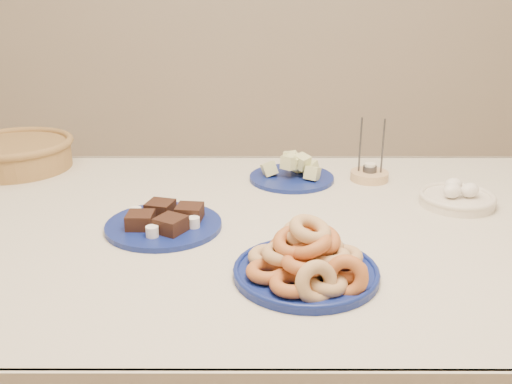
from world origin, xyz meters
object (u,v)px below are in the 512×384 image
(brownie_plate, at_px, (164,222))
(egg_bowl, at_px, (457,197))
(candle_holder, at_px, (369,174))
(dining_table, at_px, (256,263))
(melon_plate, at_px, (293,172))
(donut_platter, at_px, (308,262))
(wicker_basket, at_px, (16,153))

(brownie_plate, bearing_deg, egg_bowl, 11.62)
(candle_holder, bearing_deg, dining_table, -135.84)
(melon_plate, relative_size, brownie_plate, 0.84)
(donut_platter, xyz_separation_m, wicker_basket, (-0.84, 0.70, 0.01))
(candle_holder, bearing_deg, melon_plate, 179.01)
(dining_table, distance_m, brownie_plate, 0.25)
(donut_platter, height_order, melon_plate, donut_platter)
(brownie_plate, xyz_separation_m, candle_holder, (0.55, 0.35, 0.00))
(melon_plate, distance_m, wicker_basket, 0.86)
(dining_table, xyz_separation_m, candle_holder, (0.33, 0.32, 0.12))
(melon_plate, distance_m, brownie_plate, 0.48)
(donut_platter, bearing_deg, brownie_plate, 143.13)
(candle_holder, distance_m, egg_bowl, 0.27)
(dining_table, relative_size, candle_holder, 9.29)
(wicker_basket, bearing_deg, egg_bowl, -13.64)
(donut_platter, xyz_separation_m, brownie_plate, (-0.32, 0.24, -0.02))
(candle_holder, bearing_deg, donut_platter, -111.41)
(brownie_plate, distance_m, wicker_basket, 0.70)
(dining_table, relative_size, wicker_basket, 3.72)
(candle_holder, xyz_separation_m, egg_bowl, (0.19, -0.20, 0.00))
(melon_plate, relative_size, wicker_basket, 0.58)
(brownie_plate, bearing_deg, candle_holder, 32.46)
(brownie_plate, height_order, candle_holder, candle_holder)
(egg_bowl, bearing_deg, wicker_basket, 166.36)
(melon_plate, distance_m, egg_bowl, 0.46)
(wicker_basket, xyz_separation_m, candle_holder, (1.07, -0.11, -0.03))
(melon_plate, relative_size, candle_holder, 1.44)
(melon_plate, height_order, egg_bowl, melon_plate)
(egg_bowl, bearing_deg, dining_table, -166.51)
(brownie_plate, bearing_deg, dining_table, 7.01)
(donut_platter, height_order, brownie_plate, donut_platter)
(wicker_basket, relative_size, candle_holder, 2.50)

